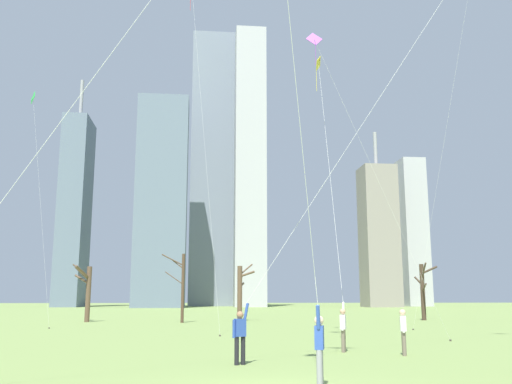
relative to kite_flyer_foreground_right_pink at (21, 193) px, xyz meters
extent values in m
cylinder|color=silver|center=(2.50, 0.14, 4.63)|extent=(8.54, 0.61, 14.31)
cylinder|color=gray|center=(6.93, 0.46, -3.94)|extent=(0.14, 0.14, 0.85)
cylinder|color=gray|center=(6.86, 0.25, -3.94)|extent=(0.14, 0.14, 0.85)
cube|color=#2D4CA5|center=(6.89, 0.35, -3.25)|extent=(0.29, 0.38, 0.54)
sphere|color=beige|center=(6.89, 0.35, -2.86)|extent=(0.22, 0.22, 0.22)
cylinder|color=#2D4CA5|center=(6.95, 0.55, -3.28)|extent=(0.09, 0.09, 0.55)
cylinder|color=#2D4CA5|center=(6.83, 0.15, -2.77)|extent=(0.15, 0.22, 0.56)
cylinder|color=black|center=(5.26, 4.86, -3.94)|extent=(0.14, 0.14, 0.85)
cylinder|color=black|center=(5.46, 4.94, -3.94)|extent=(0.14, 0.14, 0.85)
cube|color=#2D4CA5|center=(5.36, 4.90, -3.25)|extent=(0.39, 0.31, 0.54)
sphere|color=#9E7051|center=(5.36, 4.90, -2.86)|extent=(0.22, 0.22, 0.22)
cylinder|color=#2D4CA5|center=(5.17, 4.82, -3.28)|extent=(0.09, 0.09, 0.55)
cylinder|color=#2D4CA5|center=(5.55, 4.98, -2.77)|extent=(0.22, 0.16, 0.56)
cylinder|color=silver|center=(11.49, 5.65, 6.38)|extent=(11.87, 1.36, 17.80)
cylinder|color=#726656|center=(9.54, 8.46, -3.94)|extent=(0.14, 0.14, 0.85)
cylinder|color=#726656|center=(9.62, 8.67, -3.94)|extent=(0.14, 0.14, 0.85)
cube|color=white|center=(9.58, 8.57, -3.25)|extent=(0.31, 0.39, 0.54)
sphere|color=tan|center=(9.58, 8.57, -2.86)|extent=(0.22, 0.22, 0.22)
cylinder|color=white|center=(9.50, 8.37, -3.28)|extent=(0.09, 0.09, 0.55)
cylinder|color=white|center=(9.66, 8.76, -2.77)|extent=(0.16, 0.22, 0.56)
cube|color=yellow|center=(10.67, 16.82, 10.91)|extent=(0.40, 0.90, 0.94)
cylinder|color=black|center=(10.67, 16.82, 10.91)|extent=(0.23, 0.05, 0.60)
cylinder|color=yellow|center=(10.55, 16.83, 9.89)|extent=(0.02, 0.02, 1.33)
cylinder|color=silver|center=(10.17, 12.79, 4.19)|extent=(1.03, 8.07, 13.44)
cylinder|color=#726656|center=(11.43, 7.19, -3.94)|extent=(0.14, 0.14, 0.85)
cylinder|color=#726656|center=(11.37, 6.98, -3.94)|extent=(0.14, 0.14, 0.85)
cube|color=white|center=(11.40, 7.09, -3.25)|extent=(0.29, 0.38, 0.54)
sphere|color=beige|center=(11.40, 7.09, -2.86)|extent=(0.22, 0.22, 0.22)
cylinder|color=white|center=(11.46, 7.29, -3.28)|extent=(0.09, 0.09, 0.55)
cylinder|color=white|center=(11.35, 6.89, -3.28)|extent=(0.09, 0.09, 0.55)
cube|color=purple|center=(9.42, 12.01, 10.02)|extent=(0.81, 0.29, 0.77)
cylinder|color=black|center=(9.42, 12.01, 10.02)|extent=(0.07, 0.25, 0.49)
cylinder|color=purple|center=(9.45, 11.87, 9.18)|extent=(0.02, 0.02, 1.12)
cylinder|color=silver|center=(12.70, 12.69, 2.85)|extent=(6.57, 1.36, 14.35)
cylinder|color=#3F3833|center=(15.98, 13.36, -4.33)|extent=(0.10, 0.10, 0.08)
cube|color=green|center=(-9.06, 30.18, 13.00)|extent=(0.58, 1.04, 1.14)
cylinder|color=black|center=(-9.06, 30.18, 13.00)|extent=(0.19, 0.17, 0.74)
cylinder|color=silver|center=(-7.43, 28.35, 4.34)|extent=(3.29, 3.67, 17.33)
cylinder|color=#3F3833|center=(-5.79, 26.52, -4.33)|extent=(0.10, 0.10, 0.08)
cylinder|color=silver|center=(19.52, 19.32, 9.17)|extent=(3.69, 6.29, 26.99)
cylinder|color=#3F3833|center=(17.68, 22.46, -4.33)|extent=(0.10, 0.10, 0.08)
cylinder|color=red|center=(3.08, 24.69, 18.78)|extent=(0.02, 0.02, 1.48)
cylinder|color=silver|center=(4.20, 21.28, 7.80)|extent=(2.08, 6.87, 24.26)
cylinder|color=#3F3833|center=(5.24, 17.85, -4.33)|extent=(0.10, 0.10, 0.08)
cylinder|color=#4C3828|center=(2.77, 34.33, -1.56)|extent=(0.25, 0.25, 5.62)
cylinder|color=#4C3828|center=(1.87, 34.47, 0.75)|extent=(1.86, 0.39, 1.01)
cylinder|color=#4C3828|center=(2.31, 34.46, 0.37)|extent=(0.99, 0.35, 0.77)
cylinder|color=#4C3828|center=(2.01, 34.75, -0.74)|extent=(1.59, 0.93, 1.13)
cylinder|color=brown|center=(7.66, 36.80, -1.98)|extent=(0.43, 0.43, 4.77)
cylinder|color=brown|center=(8.24, 37.29, 0.12)|extent=(1.31, 1.14, 1.08)
cylinder|color=brown|center=(7.80, 37.46, -0.84)|extent=(0.46, 1.43, 0.95)
cylinder|color=brown|center=(7.85, 37.25, -1.25)|extent=(0.58, 1.02, 0.49)
cylinder|color=brown|center=(8.30, 36.72, -0.30)|extent=(1.37, 0.35, 0.61)
cylinder|color=#423326|center=(24.46, 37.28, -1.84)|extent=(0.40, 0.40, 5.05)
cylinder|color=#423326|center=(25.30, 37.54, 0.16)|extent=(1.81, 0.73, 0.83)
cylinder|color=#423326|center=(24.41, 36.62, 0.09)|extent=(0.27, 1.44, 1.37)
cylinder|color=#423326|center=(24.26, 37.63, -0.84)|extent=(0.61, 0.88, 0.85)
cylinder|color=#423326|center=(24.27, 36.38, -1.46)|extent=(0.54, 1.88, 0.78)
cylinder|color=brown|center=(-5.25, 36.59, -2.05)|extent=(0.41, 0.41, 4.64)
cylinder|color=brown|center=(-5.65, 35.80, -0.23)|extent=(0.99, 1.73, 1.10)
cylinder|color=brown|center=(-5.80, 36.35, -0.32)|extent=(1.27, 0.68, 1.18)
cylinder|color=brown|center=(-5.92, 37.03, -0.81)|extent=(1.50, 1.08, 0.90)
cylinder|color=brown|center=(-5.94, 36.52, -0.11)|extent=(1.47, 0.27, 1.20)
cube|color=slate|center=(-23.97, 115.10, 16.80)|extent=(5.47, 11.58, 42.34)
cylinder|color=#99999E|center=(-23.97, 115.10, 42.88)|extent=(0.80, 0.80, 9.81)
cube|color=#B2B2B7|center=(15.10, 109.17, 27.36)|extent=(6.87, 5.71, 63.46)
cube|color=gray|center=(7.32, 123.64, 29.76)|extent=(11.44, 8.49, 68.26)
cube|color=gray|center=(42.86, 105.21, 10.86)|extent=(7.21, 7.43, 30.45)
cylinder|color=#99999E|center=(42.86, 105.21, 30.13)|extent=(0.80, 0.80, 8.10)
cube|color=#B2B2B7|center=(54.36, 115.10, 12.98)|extent=(5.54, 7.25, 34.69)
cube|color=slate|center=(-3.94, 103.36, 17.48)|extent=(10.45, 8.21, 43.70)
camera|label=1|loc=(4.05, -12.98, -2.32)|focal=39.41mm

